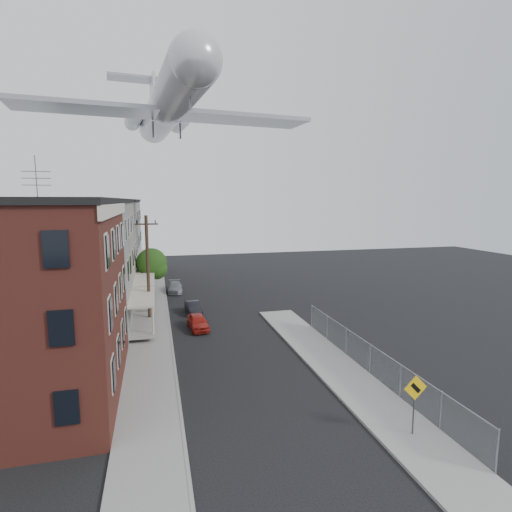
{
  "coord_description": "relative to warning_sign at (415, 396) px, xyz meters",
  "views": [
    {
      "loc": [
        -4.96,
        -14.92,
        10.17
      ],
      "look_at": [
        0.94,
        8.24,
        6.83
      ],
      "focal_mm": 28.0,
      "sensor_mm": 36.0,
      "label": 1
    }
  ],
  "objects": [
    {
      "name": "ground",
      "position": [
        -5.6,
        1.03,
        -1.88
      ],
      "size": [
        120.0,
        120.0,
        0.0
      ],
      "primitive_type": "plane",
      "color": "black",
      "rests_on": "ground"
    },
    {
      "name": "sidewalk_left",
      "position": [
        -11.1,
        25.03,
        -1.82
      ],
      "size": [
        3.0,
        62.0,
        0.12
      ],
      "primitive_type": "cube",
      "color": "gray",
      "rests_on": "ground"
    },
    {
      "name": "sidewalk_right",
      "position": [
        -0.1,
        7.03,
        -1.82
      ],
      "size": [
        3.0,
        26.0,
        0.12
      ],
      "primitive_type": "cube",
      "color": "gray",
      "rests_on": "ground"
    },
    {
      "name": "curb_left",
      "position": [
        -9.65,
        25.03,
        -1.81
      ],
      "size": [
        0.15,
        62.0,
        0.14
      ],
      "primitive_type": "cube",
      "color": "gray",
      "rests_on": "ground"
    },
    {
      "name": "curb_right",
      "position": [
        -1.55,
        7.03,
        -1.81
      ],
      "size": [
        0.15,
        26.0,
        0.14
      ],
      "primitive_type": "cube",
      "color": "gray",
      "rests_on": "ground"
    },
    {
      "name": "corner_building",
      "position": [
        -17.6,
        8.03,
        3.28
      ],
      "size": [
        10.31,
        12.3,
        12.15
      ],
      "color": "#391512",
      "rests_on": "ground"
    },
    {
      "name": "row_house_a",
      "position": [
        -17.56,
        17.53,
        3.25
      ],
      "size": [
        11.98,
        7.0,
        10.3
      ],
      "color": "#61615E",
      "rests_on": "ground"
    },
    {
      "name": "row_house_b",
      "position": [
        -17.56,
        24.53,
        3.25
      ],
      "size": [
        11.98,
        7.0,
        10.3
      ],
      "color": "#746D5C",
      "rests_on": "ground"
    },
    {
      "name": "row_house_c",
      "position": [
        -17.56,
        31.53,
        3.25
      ],
      "size": [
        11.98,
        7.0,
        10.3
      ],
      "color": "#61615E",
      "rests_on": "ground"
    },
    {
      "name": "row_house_d",
      "position": [
        -17.56,
        38.53,
        3.25
      ],
      "size": [
        11.98,
        7.0,
        10.3
      ],
      "color": "#746D5C",
      "rests_on": "ground"
    },
    {
      "name": "row_house_e",
      "position": [
        -17.56,
        45.53,
        3.25
      ],
      "size": [
        11.98,
        7.0,
        10.3
      ],
      "color": "#61615E",
      "rests_on": "ground"
    },
    {
      "name": "chainlink_fence",
      "position": [
        1.4,
        6.03,
        -0.89
      ],
      "size": [
        0.06,
        18.06,
        1.9
      ],
      "color": "gray",
      "rests_on": "ground"
    },
    {
      "name": "warning_sign",
      "position": [
        0.0,
        0.0,
        0.0
      ],
      "size": [
        1.1,
        0.11,
        2.8
      ],
      "color": "#515156",
      "rests_on": "ground"
    },
    {
      "name": "utility_pole",
      "position": [
        -11.2,
        19.03,
        2.79
      ],
      "size": [
        1.8,
        0.26,
        9.0
      ],
      "color": "black",
      "rests_on": "ground"
    },
    {
      "name": "street_tree",
      "position": [
        -10.87,
        28.95,
        1.57
      ],
      "size": [
        3.22,
        3.2,
        5.2
      ],
      "color": "black",
      "rests_on": "ground"
    },
    {
      "name": "car_near",
      "position": [
        -7.48,
        16.96,
        -1.29
      ],
      "size": [
        1.67,
        3.59,
        1.19
      ],
      "primitive_type": "imported",
      "rotation": [
        0.0,
        0.0,
        0.08
      ],
      "color": "#AE1F16",
      "rests_on": "ground"
    },
    {
      "name": "car_mid",
      "position": [
        -7.4,
        21.58,
        -1.35
      ],
      "size": [
        1.43,
        3.33,
        1.07
      ],
      "primitive_type": "imported",
      "rotation": [
        0.0,
        0.0,
        0.09
      ],
      "color": "black",
      "rests_on": "ground"
    },
    {
      "name": "car_far",
      "position": [
        -8.59,
        30.62,
        -1.32
      ],
      "size": [
        1.73,
        3.95,
        1.13
      ],
      "primitive_type": "imported",
      "rotation": [
        0.0,
        0.0,
        -0.04
      ],
      "color": "gray",
      "rests_on": "ground"
    },
    {
      "name": "airplane",
      "position": [
        -9.09,
        25.49,
        16.91
      ],
      "size": [
        25.69,
        29.33,
        8.46
      ],
      "color": "silver",
      "rests_on": "ground"
    }
  ]
}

